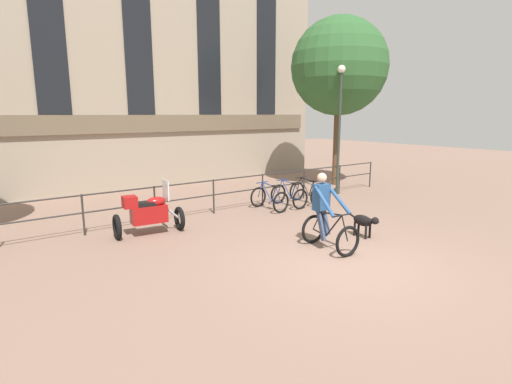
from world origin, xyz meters
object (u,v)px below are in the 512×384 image
at_px(parked_bicycle_near_lamp, 269,199).
at_px(parked_bicycle_mid_left, 289,196).
at_px(street_lamp, 339,124).
at_px(dog, 364,221).
at_px(parked_bicycle_mid_right, 307,193).
at_px(parked_motorcycle, 148,213).
at_px(cyclist_with_bike, 326,215).

relative_size(parked_bicycle_near_lamp, parked_bicycle_mid_left, 1.02).
bearing_deg(street_lamp, dog, -131.13).
distance_m(parked_bicycle_mid_left, parked_bicycle_mid_right, 0.82).
bearing_deg(parked_motorcycle, parked_bicycle_mid_left, -80.89).
bearing_deg(parked_bicycle_near_lamp, parked_bicycle_mid_left, 175.78).
height_order(parked_bicycle_near_lamp, street_lamp, street_lamp).
relative_size(parked_bicycle_mid_left, parked_bicycle_mid_right, 1.00).
bearing_deg(dog, parked_bicycle_mid_right, 67.39).
xyz_separation_m(dog, parked_motorcycle, (-4.14, 3.38, 0.16)).
height_order(parked_bicycle_mid_right, street_lamp, street_lamp).
distance_m(cyclist_with_bike, street_lamp, 6.70).
distance_m(parked_bicycle_near_lamp, parked_bicycle_mid_right, 1.64).
xyz_separation_m(parked_motorcycle, parked_bicycle_mid_right, (5.71, 0.25, -0.20)).
distance_m(parked_motorcycle, parked_bicycle_mid_left, 4.90).
height_order(dog, parked_bicycle_mid_right, parked_bicycle_mid_right).
bearing_deg(dog, street_lamp, 49.60).
height_order(cyclist_with_bike, parked_motorcycle, cyclist_with_bike).
bearing_deg(parked_motorcycle, dog, -123.05).
distance_m(dog, parked_bicycle_mid_right, 3.95).
bearing_deg(cyclist_with_bike, dog, 2.73).
height_order(parked_bicycle_near_lamp, parked_bicycle_mid_right, same).
height_order(dog, parked_motorcycle, parked_motorcycle).
bearing_deg(dog, parked_motorcycle, 141.49).
relative_size(cyclist_with_bike, parked_bicycle_near_lamp, 1.47).
xyz_separation_m(parked_motorcycle, parked_bicycle_mid_left, (4.89, 0.25, -0.20)).
xyz_separation_m(dog, street_lamp, (3.61, 4.13, 2.23)).
bearing_deg(parked_bicycle_mid_right, parked_motorcycle, 4.41).
distance_m(cyclist_with_bike, parked_bicycle_mid_left, 4.19).
bearing_deg(cyclist_with_bike, parked_motorcycle, 133.53).
bearing_deg(parked_bicycle_mid_left, parked_motorcycle, 1.28).
height_order(cyclist_with_bike, street_lamp, street_lamp).
height_order(parked_motorcycle, parked_bicycle_mid_right, parked_motorcycle).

